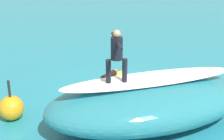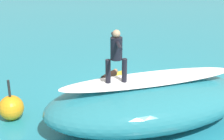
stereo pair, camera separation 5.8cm
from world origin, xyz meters
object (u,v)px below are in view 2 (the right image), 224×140
surfer_riding (116,52)px  buoy_marker (11,108)px  surfboard_paddling (109,80)px  surfboard_riding (116,83)px  surfer_paddling (107,77)px

surfer_riding → buoy_marker: 3.91m
surfer_riding → surfboard_paddling: (0.41, -3.57, -2.39)m
surfer_riding → buoy_marker: surfer_riding is taller
surfboard_riding → surfer_riding: (-0.00, 0.00, 0.94)m
surfboard_paddling → buoy_marker: 4.31m
surfboard_paddling → buoy_marker: buoy_marker is taller
surfer_paddling → buoy_marker: (2.85, 3.06, 0.20)m
surfboard_riding → buoy_marker: 3.51m
surfer_riding → surfer_paddling: surfer_riding is taller
surfboard_riding → surfboard_paddling: bearing=-93.9°
surfer_riding → surfboard_paddling: surfer_riding is taller
surfboard_riding → buoy_marker: size_ratio=1.72×
surfboard_riding → buoy_marker: bearing=-17.4°
surfer_riding → surfer_paddling: size_ratio=1.09×
surfer_riding → surfboard_riding: bearing=-10.4°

